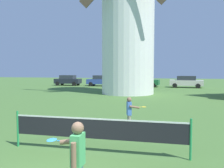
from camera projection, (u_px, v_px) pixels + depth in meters
windmill at (128, 13)px, 21.99m from camera, size 7.85×5.85×15.53m
tennis_net at (97, 129)px, 6.38m from camera, size 5.12×0.06×1.10m
player_near at (77, 157)px, 3.99m from camera, size 0.79×0.55×1.45m
player_far at (130, 111)px, 8.88m from camera, size 0.82×0.42×1.29m
parked_car_black at (68, 80)px, 34.31m from camera, size 3.88×1.90×1.56m
parked_car_blue at (102, 80)px, 32.96m from camera, size 4.33×1.98×1.56m
parked_car_green at (143, 81)px, 31.50m from camera, size 4.51×2.27×1.56m
parked_car_cream at (186, 82)px, 29.94m from camera, size 4.36×2.22×1.56m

